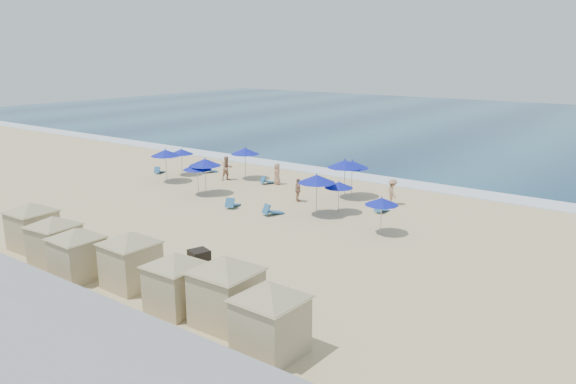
% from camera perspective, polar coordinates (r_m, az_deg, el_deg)
% --- Properties ---
extents(ground, '(160.00, 160.00, 0.00)m').
position_cam_1_polar(ground, '(34.28, -8.35, -2.61)').
color(ground, tan).
rests_on(ground, ground).
extents(ocean, '(160.00, 80.00, 0.06)m').
position_cam_1_polar(ocean, '(82.03, 20.12, 6.40)').
color(ocean, '#0E3150').
rests_on(ocean, ground).
extents(surf_line, '(160.00, 2.50, 0.08)m').
position_cam_1_polar(surf_line, '(46.12, 5.39, 1.84)').
color(surf_line, white).
rests_on(surf_line, ground).
extents(trash_bin, '(1.05, 1.05, 0.84)m').
position_cam_1_polar(trash_bin, '(26.53, -9.01, -6.70)').
color(trash_bin, black).
rests_on(trash_bin, ground).
extents(cabana_0, '(4.24, 4.24, 2.66)m').
position_cam_1_polar(cabana_0, '(31.13, -24.59, -2.56)').
color(cabana_0, tan).
rests_on(cabana_0, ground).
extents(cabana_1, '(4.06, 4.06, 2.56)m').
position_cam_1_polar(cabana_1, '(28.51, -22.68, -3.94)').
color(cabana_1, tan).
rests_on(cabana_1, ground).
extents(cabana_2, '(4.06, 4.06, 2.55)m').
position_cam_1_polar(cabana_2, '(26.33, -20.68, -5.22)').
color(cabana_2, tan).
rests_on(cabana_2, ground).
extents(cabana_3, '(4.27, 4.27, 2.68)m').
position_cam_1_polar(cabana_3, '(24.67, -15.75, -5.93)').
color(cabana_3, tan).
rests_on(cabana_3, ground).
extents(cabana_4, '(4.04, 4.04, 2.54)m').
position_cam_1_polar(cabana_4, '(22.10, -11.37, -8.26)').
color(cabana_4, tan).
rests_on(cabana_4, ground).
extents(cabana_5, '(4.54, 4.54, 2.85)m').
position_cam_1_polar(cabana_5, '(20.70, -6.30, -9.10)').
color(cabana_5, tan).
rests_on(cabana_5, ground).
extents(cabana_6, '(4.31, 4.31, 2.70)m').
position_cam_1_polar(cabana_6, '(18.70, -1.81, -11.94)').
color(cabana_6, tan).
rests_on(cabana_6, ground).
extents(umbrella_0, '(2.30, 2.30, 2.61)m').
position_cam_1_polar(umbrella_0, '(43.86, -12.34, 3.91)').
color(umbrella_0, '#A5A8AD').
rests_on(umbrella_0, ground).
extents(umbrella_1, '(1.95, 1.95, 2.22)m').
position_cam_1_polar(umbrella_1, '(46.18, -10.79, 4.06)').
color(umbrella_1, '#A5A8AD').
rests_on(umbrella_1, ground).
extents(umbrella_2, '(2.30, 2.30, 2.62)m').
position_cam_1_polar(umbrella_2, '(39.55, -8.44, 3.01)').
color(umbrella_2, '#A5A8AD').
rests_on(umbrella_2, ground).
extents(umbrella_3, '(2.25, 2.25, 2.56)m').
position_cam_1_polar(umbrella_3, '(44.01, -4.38, 4.17)').
color(umbrella_3, '#A5A8AD').
rests_on(umbrella_3, ground).
extents(umbrella_4, '(2.04, 2.04, 2.32)m').
position_cam_1_polar(umbrella_4, '(39.44, -9.19, 2.57)').
color(umbrella_4, '#A5A8AD').
rests_on(umbrella_4, ground).
extents(umbrella_5, '(2.31, 2.31, 2.63)m').
position_cam_1_polar(umbrella_5, '(38.55, 6.54, 2.80)').
color(umbrella_5, '#A5A8AD').
rests_on(umbrella_5, ground).
extents(umbrella_6, '(1.81, 1.81, 2.06)m').
position_cam_1_polar(umbrella_6, '(34.68, 5.19, 0.73)').
color(umbrella_6, '#A5A8AD').
rests_on(umbrella_6, ground).
extents(umbrella_7, '(2.41, 2.41, 2.74)m').
position_cam_1_polar(umbrella_7, '(38.19, 5.81, 2.86)').
color(umbrella_7, '#A5A8AD').
rests_on(umbrella_7, ground).
extents(umbrella_8, '(2.33, 2.33, 2.65)m').
position_cam_1_polar(umbrella_8, '(33.91, 2.94, 1.35)').
color(umbrella_8, '#A5A8AD').
rests_on(umbrella_8, ground).
extents(umbrella_9, '(1.87, 1.87, 2.12)m').
position_cam_1_polar(umbrella_9, '(30.93, 9.50, -0.94)').
color(umbrella_9, '#A5A8AD').
rests_on(umbrella_9, ground).
extents(beach_chair_0, '(0.83, 1.21, 0.61)m').
position_cam_1_polar(beach_chair_0, '(47.46, -12.97, 2.10)').
color(beach_chair_0, '#286094').
rests_on(beach_chair_0, ground).
extents(beach_chair_1, '(1.11, 1.48, 0.74)m').
position_cam_1_polar(beach_chair_1, '(47.02, -8.14, 2.27)').
color(beach_chair_1, '#286094').
rests_on(beach_chair_1, ground).
extents(beach_chair_2, '(1.00, 1.34, 0.68)m').
position_cam_1_polar(beach_chair_2, '(42.58, -2.18, 1.14)').
color(beach_chair_2, '#286094').
rests_on(beach_chair_2, ground).
extents(beach_chair_3, '(0.96, 1.43, 0.72)m').
position_cam_1_polar(beach_chair_3, '(36.22, -5.70, -1.21)').
color(beach_chair_3, '#286094').
rests_on(beach_chair_3, ground).
extents(beach_chair_4, '(1.02, 1.47, 0.74)m').
position_cam_1_polar(beach_chair_4, '(34.46, -1.72, -1.93)').
color(beach_chair_4, '#286094').
rests_on(beach_chair_4, ground).
extents(beach_chair_5, '(0.58, 1.15, 0.62)m').
position_cam_1_polar(beach_chair_5, '(35.45, 9.43, -1.73)').
color(beach_chair_5, '#286094').
rests_on(beach_chair_5, ground).
extents(beachgoer_0, '(0.98, 1.10, 1.87)m').
position_cam_1_polar(beachgoer_0, '(43.97, -6.21, 2.42)').
color(beachgoer_0, tan).
rests_on(beachgoer_0, ground).
extents(beachgoer_1, '(0.98, 0.86, 1.59)m').
position_cam_1_polar(beachgoer_1, '(37.39, 1.03, 0.20)').
color(beachgoer_1, tan).
rests_on(beachgoer_1, ground).
extents(beachgoer_2, '(1.23, 1.25, 1.72)m').
position_cam_1_polar(beachgoer_2, '(37.22, 10.56, 0.01)').
color(beachgoer_2, tan).
rests_on(beachgoer_2, ground).
extents(beachgoer_3, '(0.92, 0.92, 1.61)m').
position_cam_1_polar(beachgoer_3, '(42.30, -1.12, 1.85)').
color(beachgoer_3, tan).
rests_on(beachgoer_3, ground).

